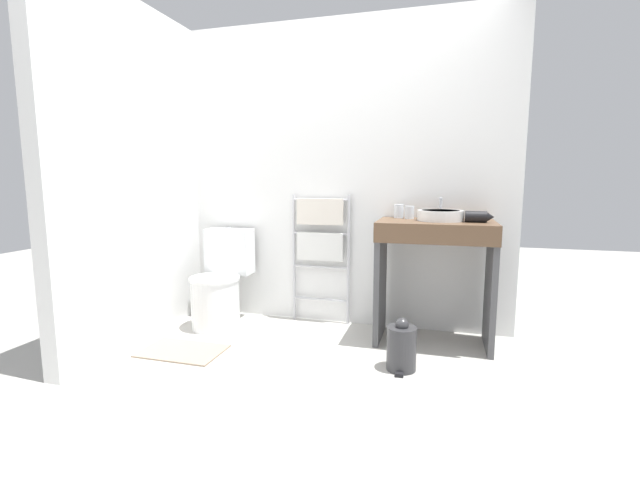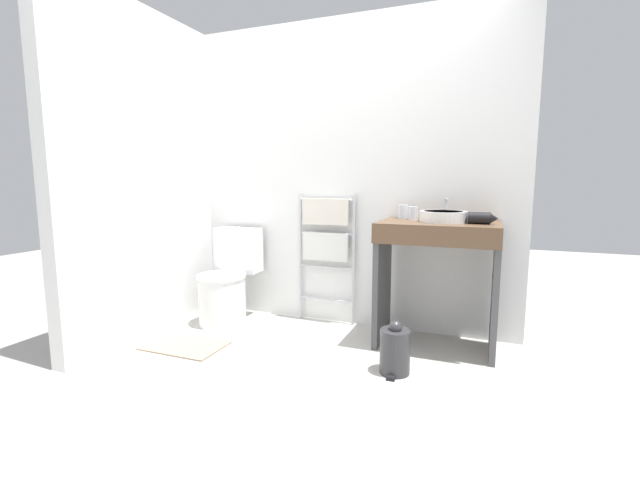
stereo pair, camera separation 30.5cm
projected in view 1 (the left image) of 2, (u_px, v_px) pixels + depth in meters
ground_plane at (285, 390)px, 2.44m from camera, size 12.00×12.00×0.00m
wall_back at (338, 176)px, 3.50m from camera, size 2.79×0.12×2.44m
wall_side at (145, 175)px, 3.21m from camera, size 0.12×1.85×2.44m
toilet at (220, 286)px, 3.51m from camera, size 0.40×0.56×0.78m
towel_radiator at (320, 236)px, 3.50m from camera, size 0.49×0.06×1.07m
vanity_counter at (434, 264)px, 3.06m from camera, size 0.81×0.51×0.90m
sink_basin at (440, 215)px, 3.03m from camera, size 0.32×0.32×0.07m
faucet at (441, 205)px, 3.19m from camera, size 0.02×0.10×0.16m
cup_near_wall at (399, 211)px, 3.25m from camera, size 0.07×0.07×0.10m
cup_near_edge at (409, 212)px, 3.18m from camera, size 0.07×0.07×0.10m
hair_dryer at (477, 216)px, 2.93m from camera, size 0.19×0.19×0.08m
trash_bin at (401, 347)px, 2.68m from camera, size 0.19×0.22×0.34m
bath_mat at (182, 351)px, 2.97m from camera, size 0.56×0.36×0.01m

